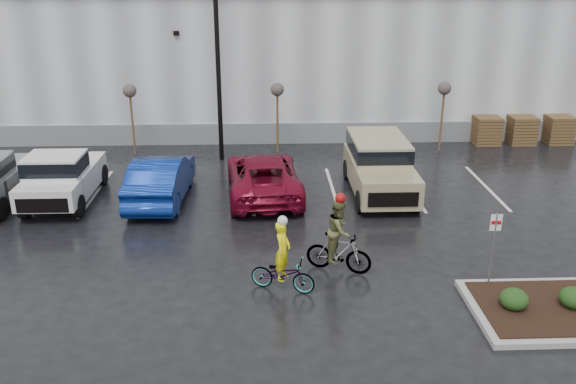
{
  "coord_description": "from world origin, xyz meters",
  "views": [
    {
      "loc": [
        -2.08,
        -13.85,
        8.16
      ],
      "look_at": [
        -1.36,
        4.34,
        1.3
      ],
      "focal_mm": 38.0,
      "sensor_mm": 36.0,
      "label": 1
    }
  ],
  "objects_px": {
    "car_red": "(263,175)",
    "sapling_east": "(444,92)",
    "sapling_west": "(130,95)",
    "pallet_stack_b": "(521,130)",
    "lamppost": "(217,27)",
    "car_blue": "(161,178)",
    "fire_lane_sign": "(494,242)",
    "pickup_white": "(65,173)",
    "pallet_stack_c": "(558,129)",
    "cyclist_olive": "(339,243)",
    "cyclist_hivis": "(283,267)",
    "suv_tan": "(380,168)",
    "pallet_stack_a": "(486,130)",
    "sapling_mid": "(277,93)"
  },
  "relations": [
    {
      "from": "pallet_stack_b",
      "to": "fire_lane_sign",
      "type": "distance_m",
      "value": 15.23
    },
    {
      "from": "pickup_white",
      "to": "suv_tan",
      "type": "distance_m",
      "value": 11.56
    },
    {
      "from": "fire_lane_sign",
      "to": "car_blue",
      "type": "xyz_separation_m",
      "value": [
        -9.68,
        6.98,
        -0.57
      ]
    },
    {
      "from": "sapling_east",
      "to": "cyclist_hivis",
      "type": "xyz_separation_m",
      "value": [
        -7.66,
        -12.59,
        -2.06
      ]
    },
    {
      "from": "sapling_east",
      "to": "fire_lane_sign",
      "type": "xyz_separation_m",
      "value": [
        -2.2,
        -12.8,
        -1.32
      ]
    },
    {
      "from": "fire_lane_sign",
      "to": "cyclist_olive",
      "type": "height_order",
      "value": "cyclist_olive"
    },
    {
      "from": "car_red",
      "to": "suv_tan",
      "type": "height_order",
      "value": "suv_tan"
    },
    {
      "from": "sapling_east",
      "to": "cyclist_olive",
      "type": "bearing_deg",
      "value": -117.61
    },
    {
      "from": "pallet_stack_b",
      "to": "pickup_white",
      "type": "bearing_deg",
      "value": -161.46
    },
    {
      "from": "pallet_stack_b",
      "to": "pickup_white",
      "type": "distance_m",
      "value": 20.65
    },
    {
      "from": "sapling_mid",
      "to": "pickup_white",
      "type": "distance_m",
      "value": 9.8
    },
    {
      "from": "car_blue",
      "to": "suv_tan",
      "type": "xyz_separation_m",
      "value": [
        8.06,
        0.29,
        0.2
      ]
    },
    {
      "from": "car_blue",
      "to": "cyclist_hivis",
      "type": "bearing_deg",
      "value": 124.23
    },
    {
      "from": "pallet_stack_a",
      "to": "car_blue",
      "type": "bearing_deg",
      "value": -154.61
    },
    {
      "from": "lamppost",
      "to": "fire_lane_sign",
      "type": "relative_size",
      "value": 4.19
    },
    {
      "from": "sapling_mid",
      "to": "sapling_east",
      "type": "relative_size",
      "value": 1.0
    },
    {
      "from": "sapling_west",
      "to": "pallet_stack_a",
      "type": "bearing_deg",
      "value": 3.47
    },
    {
      "from": "pallet_stack_c",
      "to": "cyclist_olive",
      "type": "height_order",
      "value": "cyclist_olive"
    },
    {
      "from": "pallet_stack_a",
      "to": "car_blue",
      "type": "height_order",
      "value": "car_blue"
    },
    {
      "from": "sapling_west",
      "to": "pickup_white",
      "type": "relative_size",
      "value": 0.62
    },
    {
      "from": "lamppost",
      "to": "sapling_east",
      "type": "xyz_separation_m",
      "value": [
        10.0,
        1.0,
        -2.96
      ]
    },
    {
      "from": "car_red",
      "to": "cyclist_olive",
      "type": "height_order",
      "value": "cyclist_olive"
    },
    {
      "from": "pickup_white",
      "to": "sapling_east",
      "type": "bearing_deg",
      "value": 19.9
    },
    {
      "from": "car_blue",
      "to": "cyclist_hivis",
      "type": "xyz_separation_m",
      "value": [
        4.22,
        -6.77,
        -0.16
      ]
    },
    {
      "from": "pallet_stack_c",
      "to": "suv_tan",
      "type": "xyz_separation_m",
      "value": [
        -9.82,
        -6.54,
        0.35
      ]
    },
    {
      "from": "pickup_white",
      "to": "car_blue",
      "type": "height_order",
      "value": "pickup_white"
    },
    {
      "from": "lamppost",
      "to": "pallet_stack_b",
      "type": "relative_size",
      "value": 6.83
    },
    {
      "from": "pallet_stack_b",
      "to": "cyclist_hivis",
      "type": "distance_m",
      "value": 18.04
    },
    {
      "from": "pallet_stack_c",
      "to": "suv_tan",
      "type": "height_order",
      "value": "suv_tan"
    },
    {
      "from": "pallet_stack_a",
      "to": "suv_tan",
      "type": "xyz_separation_m",
      "value": [
        -6.32,
        -6.54,
        0.35
      ]
    },
    {
      "from": "sapling_west",
      "to": "pickup_white",
      "type": "distance_m",
      "value": 5.99
    },
    {
      "from": "pickup_white",
      "to": "car_red",
      "type": "relative_size",
      "value": 0.94
    },
    {
      "from": "car_blue",
      "to": "cyclist_olive",
      "type": "xyz_separation_m",
      "value": [
        5.82,
        -5.76,
        0.02
      ]
    },
    {
      "from": "sapling_mid",
      "to": "cyclist_hivis",
      "type": "relative_size",
      "value": 1.5
    },
    {
      "from": "pallet_stack_b",
      "to": "pickup_white",
      "type": "xyz_separation_m",
      "value": [
        -19.57,
        -6.57,
        0.3
      ]
    },
    {
      "from": "sapling_west",
      "to": "pallet_stack_b",
      "type": "distance_m",
      "value": 18.34
    },
    {
      "from": "fire_lane_sign",
      "to": "sapling_west",
      "type": "bearing_deg",
      "value": 132.67
    },
    {
      "from": "suv_tan",
      "to": "pallet_stack_b",
      "type": "bearing_deg",
      "value": 39.2
    },
    {
      "from": "car_red",
      "to": "fire_lane_sign",
      "type": "bearing_deg",
      "value": 124.93
    },
    {
      "from": "sapling_west",
      "to": "pickup_white",
      "type": "height_order",
      "value": "sapling_west"
    },
    {
      "from": "cyclist_olive",
      "to": "car_red",
      "type": "bearing_deg",
      "value": 40.56
    },
    {
      "from": "pallet_stack_b",
      "to": "fire_lane_sign",
      "type": "relative_size",
      "value": 0.61
    },
    {
      "from": "sapling_west",
      "to": "pallet_stack_c",
      "type": "xyz_separation_m",
      "value": [
        20.0,
        1.0,
        -2.05
      ]
    },
    {
      "from": "car_blue",
      "to": "sapling_west",
      "type": "bearing_deg",
      "value": -67.67
    },
    {
      "from": "pallet_stack_b",
      "to": "car_red",
      "type": "xyz_separation_m",
      "value": [
        -12.36,
        -6.47,
        0.1
      ]
    },
    {
      "from": "pallet_stack_b",
      "to": "lamppost",
      "type": "bearing_deg",
      "value": -171.98
    },
    {
      "from": "fire_lane_sign",
      "to": "cyclist_hivis",
      "type": "relative_size",
      "value": 1.03
    },
    {
      "from": "sapling_mid",
      "to": "fire_lane_sign",
      "type": "height_order",
      "value": "sapling_mid"
    },
    {
      "from": "car_red",
      "to": "sapling_east",
      "type": "bearing_deg",
      "value": -150.34
    },
    {
      "from": "pallet_stack_c",
      "to": "fire_lane_sign",
      "type": "bearing_deg",
      "value": -120.72
    }
  ]
}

